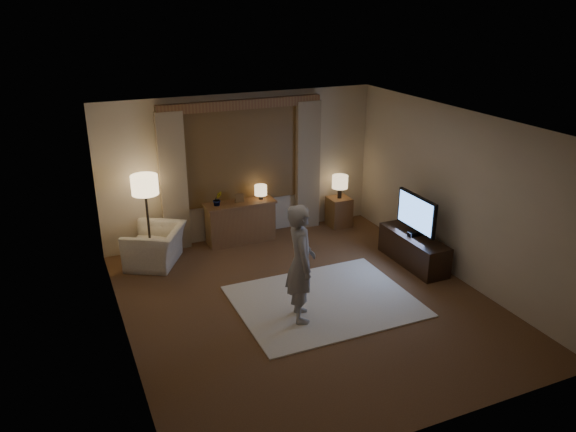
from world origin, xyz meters
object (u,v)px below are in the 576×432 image
armchair (155,246)px  tv_stand (413,250)px  person (301,263)px  sideboard (240,223)px  side_table (339,212)px

armchair → tv_stand: bearing=96.2°
tv_stand → person: (-2.41, -0.81, 0.59)m
sideboard → side_table: size_ratio=2.14×
sideboard → side_table: bearing=-1.5°
side_table → sideboard: bearing=178.5°
sideboard → side_table: (1.97, -0.05, -0.07)m
armchair → person: bearing=60.0°
tv_stand → person: person is taller
side_table → person: bearing=-127.0°
armchair → side_table: 3.56m
side_table → tv_stand: 1.99m
armchair → person: 2.95m
armchair → person: person is taller
sideboard → tv_stand: bearing=-41.3°
armchair → side_table: (3.55, 0.27, -0.03)m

